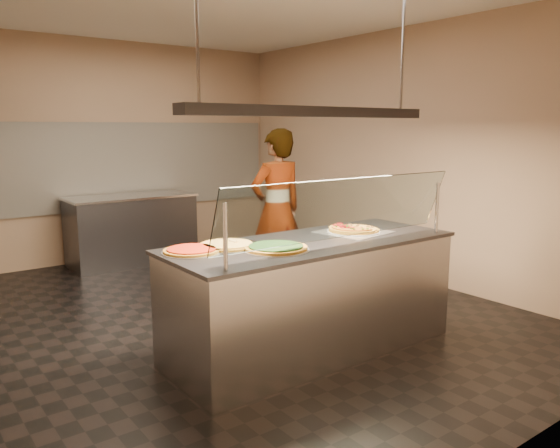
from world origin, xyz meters
TOP-DOWN VIEW (x-y plane):
  - ground at (0.00, 0.00)m, footprint 5.00×6.00m
  - wall_back at (0.00, 3.01)m, footprint 5.00×0.02m
  - wall_front at (0.00, -3.01)m, footprint 5.00×0.02m
  - wall_right at (2.51, 0.00)m, footprint 0.02×6.00m
  - tile_band at (0.00, 2.98)m, footprint 4.90×0.02m
  - serving_counter at (0.11, -1.19)m, footprint 2.45×0.94m
  - sneeze_guard at (0.11, -1.54)m, footprint 2.21×0.18m
  - perforated_tray at (0.63, -1.13)m, footprint 0.60×0.60m
  - half_pizza_pepperoni at (0.52, -1.13)m, footprint 0.28×0.46m
  - half_pizza_sausage at (0.73, -1.13)m, footprint 0.28×0.46m
  - pizza_spinach at (-0.33, -1.29)m, footprint 0.50×0.50m
  - pizza_cheese at (-0.56, -0.98)m, footprint 0.46×0.46m
  - pizza_tomato at (-0.87, -0.99)m, footprint 0.44×0.44m
  - pizza_spatula at (-0.46, -0.98)m, footprint 0.17×0.23m
  - prep_table at (0.06, 2.55)m, footprint 1.67×0.74m
  - worker at (0.95, 0.43)m, footprint 0.68×0.46m
  - heat_lamp_housing at (0.11, -1.19)m, footprint 2.30×0.18m
  - lamp_rod_left at (-0.89, -1.19)m, footprint 0.02×0.02m
  - lamp_rod_right at (1.11, -1.19)m, footprint 0.02×0.02m

SIDE VIEW (x-z plane):
  - ground at x=0.00m, z-range -0.02..0.00m
  - serving_counter at x=0.11m, z-range 0.00..0.93m
  - prep_table at x=0.06m, z-range 0.00..0.93m
  - worker at x=0.95m, z-range 0.00..1.82m
  - perforated_tray at x=0.63m, z-range 0.93..0.94m
  - pizza_tomato at x=-0.87m, z-range 0.93..0.96m
  - pizza_cheese at x=-0.56m, z-range 0.93..0.96m
  - pizza_spinach at x=-0.33m, z-range 0.93..0.96m
  - half_pizza_sausage at x=0.73m, z-range 0.94..0.98m
  - pizza_spatula at x=-0.46m, z-range 0.95..0.97m
  - half_pizza_pepperoni at x=0.52m, z-range 0.94..0.99m
  - sneeze_guard at x=0.11m, z-range 0.96..1.49m
  - tile_band at x=0.00m, z-range 0.70..1.90m
  - wall_back at x=0.00m, z-range 0.00..3.00m
  - wall_front at x=0.00m, z-range 0.00..3.00m
  - wall_right at x=2.51m, z-range 0.00..3.00m
  - heat_lamp_housing at x=0.11m, z-range 1.91..1.99m
  - lamp_rod_left at x=-0.89m, z-range 1.99..3.00m
  - lamp_rod_right at x=1.11m, z-range 1.99..3.00m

